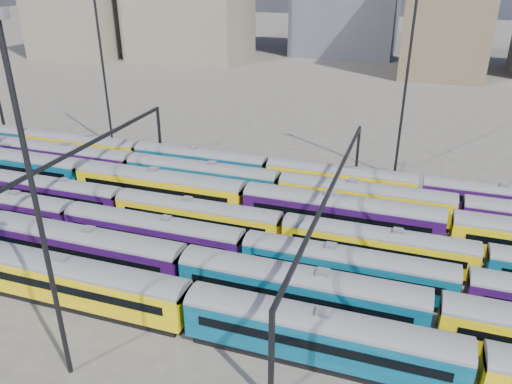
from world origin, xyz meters
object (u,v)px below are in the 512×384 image
(rake_2, at_px, (347,264))
(mast_2, at_px, (36,204))
(rake_1, at_px, (82,244))
(rake_0, at_px, (189,303))

(rake_2, xyz_separation_m, mast_2, (-17.70, -17.00, 11.39))
(rake_1, relative_size, rake_2, 1.09)
(rake_1, bearing_deg, rake_2, 11.33)
(mast_2, bearing_deg, rake_2, 43.84)
(mast_2, bearing_deg, rake_1, 121.11)
(rake_0, height_order, mast_2, mast_2)
(rake_0, xyz_separation_m, rake_2, (11.16, 10.00, -0.22))
(rake_1, xyz_separation_m, rake_2, (24.95, 5.00, -0.23))
(rake_0, relative_size, rake_2, 0.93)
(rake_2, bearing_deg, rake_0, -138.15)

